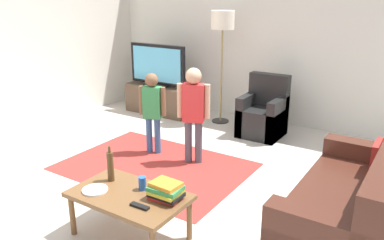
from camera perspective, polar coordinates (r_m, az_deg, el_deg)
ground at (r=4.30m, az=-4.42°, el=-10.37°), size 7.80×7.80×0.00m
wall_back at (r=6.46m, az=11.89°, el=11.55°), size 6.00×0.12×2.70m
area_rug at (r=4.89m, az=-5.43°, el=-6.71°), size 2.20×1.60×0.01m
tv_stand at (r=6.94m, az=-4.80°, el=3.00°), size 1.20×0.44×0.50m
tv at (r=6.79m, az=-5.04°, el=7.89°), size 1.10×0.28×0.71m
couch at (r=3.72m, az=22.62°, el=-11.62°), size 0.80×1.80×0.86m
armchair at (r=5.93m, az=10.36°, el=0.65°), size 0.60×0.60×0.90m
floor_lamp at (r=6.21m, az=4.46°, el=13.43°), size 0.36×0.36×1.78m
child_near_tv at (r=5.09m, az=-5.78°, el=2.05°), size 0.35×0.19×1.08m
child_center at (r=4.74m, az=0.21°, el=1.90°), size 0.37×0.24×1.20m
coffee_table at (r=3.45m, az=-9.11°, el=-11.24°), size 1.00×0.60×0.42m
book_stack at (r=3.28m, az=-3.83°, el=-10.24°), size 0.29×0.24×0.15m
bottle at (r=3.62m, az=-11.78°, el=-6.57°), size 0.06×0.06×0.33m
tv_remote at (r=3.22m, az=-7.62°, el=-12.31°), size 0.17×0.05×0.02m
soda_can at (r=3.45m, az=-7.23°, el=-9.12°), size 0.07×0.07×0.12m
plate at (r=3.53m, az=-13.92°, el=-9.84°), size 0.22×0.22×0.02m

